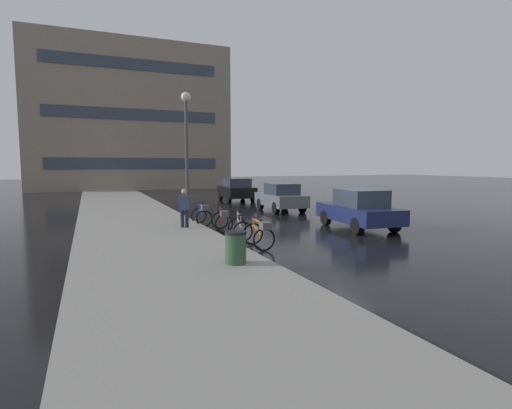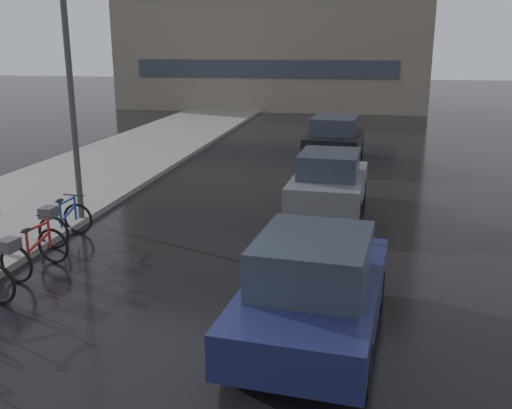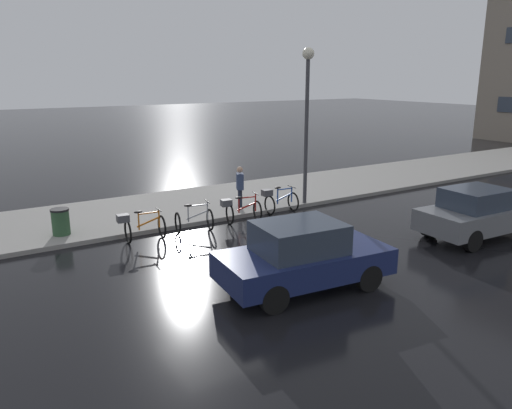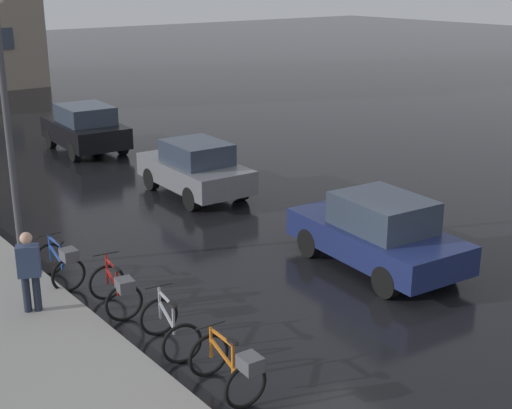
{
  "view_description": "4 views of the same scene",
  "coord_description": "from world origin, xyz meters",
  "px_view_note": "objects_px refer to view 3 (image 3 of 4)",
  "views": [
    {
      "loc": [
        -7.86,
        -11.9,
        2.59
      ],
      "look_at": [
        -1.7,
        2.73,
        1.0
      ],
      "focal_mm": 28.0,
      "sensor_mm": 36.0,
      "label": 1
    },
    {
      "loc": [
        2.77,
        -6.24,
        4.11
      ],
      "look_at": [
        0.76,
        4.62,
        1.04
      ],
      "focal_mm": 40.0,
      "sensor_mm": 36.0,
      "label": 2
    },
    {
      "loc": [
        10.83,
        -5.37,
        4.84
      ],
      "look_at": [
        -1.53,
        2.34,
        1.05
      ],
      "focal_mm": 35.0,
      "sensor_mm": 36.0,
      "label": 3
    },
    {
      "loc": [
        -8.38,
        -8.27,
        5.97
      ],
      "look_at": [
        -0.35,
        2.15,
        1.7
      ],
      "focal_mm": 50.0,
      "sensor_mm": 36.0,
      "label": 4
    }
  ],
  "objects_px": {
    "bicycle_nearest": "(140,226)",
    "car_grey": "(477,213)",
    "streetlamp": "(307,102)",
    "bicycle_third": "(240,209)",
    "bicycle_farthest": "(278,200)",
    "bicycle_second": "(194,220)",
    "car_navy": "(303,256)",
    "pedestrian": "(240,186)",
    "trash_bin": "(61,224)"
  },
  "relations": [
    {
      "from": "trash_bin",
      "to": "car_navy",
      "type": "bearing_deg",
      "value": 30.65
    },
    {
      "from": "car_navy",
      "to": "trash_bin",
      "type": "xyz_separation_m",
      "value": [
        -6.77,
        -4.01,
        -0.31
      ]
    },
    {
      "from": "bicycle_farthest",
      "to": "car_grey",
      "type": "height_order",
      "value": "car_grey"
    },
    {
      "from": "car_grey",
      "to": "streetlamp",
      "type": "xyz_separation_m",
      "value": [
        -5.78,
        -2.13,
        3.13
      ]
    },
    {
      "from": "bicycle_nearest",
      "to": "pedestrian",
      "type": "bearing_deg",
      "value": 107.98
    },
    {
      "from": "bicycle_farthest",
      "to": "car_grey",
      "type": "relative_size",
      "value": 0.35
    },
    {
      "from": "car_grey",
      "to": "bicycle_nearest",
      "type": "bearing_deg",
      "value": -120.02
    },
    {
      "from": "trash_bin",
      "to": "bicycle_third",
      "type": "bearing_deg",
      "value": 75.33
    },
    {
      "from": "bicycle_farthest",
      "to": "car_grey",
      "type": "bearing_deg",
      "value": 32.88
    },
    {
      "from": "bicycle_nearest",
      "to": "streetlamp",
      "type": "bearing_deg",
      "value": 95.9
    },
    {
      "from": "car_grey",
      "to": "bicycle_second",
      "type": "bearing_deg",
      "value": -125.82
    },
    {
      "from": "bicycle_nearest",
      "to": "bicycle_third",
      "type": "xyz_separation_m",
      "value": [
        -0.07,
        3.48,
        -0.01
      ]
    },
    {
      "from": "streetlamp",
      "to": "car_navy",
      "type": "bearing_deg",
      "value": -37.81
    },
    {
      "from": "bicycle_third",
      "to": "pedestrian",
      "type": "distance_m",
      "value": 1.58
    },
    {
      "from": "bicycle_third",
      "to": "bicycle_nearest",
      "type": "bearing_deg",
      "value": -88.79
    },
    {
      "from": "streetlamp",
      "to": "trash_bin",
      "type": "distance_m",
      "value": 9.33
    },
    {
      "from": "bicycle_third",
      "to": "car_navy",
      "type": "bearing_deg",
      "value": -14.95
    },
    {
      "from": "bicycle_nearest",
      "to": "pedestrian",
      "type": "relative_size",
      "value": 0.84
    },
    {
      "from": "car_navy",
      "to": "trash_bin",
      "type": "distance_m",
      "value": 7.87
    },
    {
      "from": "bicycle_second",
      "to": "trash_bin",
      "type": "height_order",
      "value": "bicycle_second"
    },
    {
      "from": "bicycle_farthest",
      "to": "pedestrian",
      "type": "distance_m",
      "value": 1.48
    },
    {
      "from": "car_navy",
      "to": "bicycle_nearest",
      "type": "bearing_deg",
      "value": -158.71
    },
    {
      "from": "bicycle_nearest",
      "to": "bicycle_farthest",
      "type": "height_order",
      "value": "bicycle_farthest"
    },
    {
      "from": "streetlamp",
      "to": "trash_bin",
      "type": "xyz_separation_m",
      "value": [
        -0.81,
        -8.64,
        -3.43
      ]
    },
    {
      "from": "bicycle_second",
      "to": "bicycle_farthest",
      "type": "height_order",
      "value": "bicycle_farthest"
    },
    {
      "from": "bicycle_nearest",
      "to": "bicycle_second",
      "type": "relative_size",
      "value": 1.14
    },
    {
      "from": "bicycle_farthest",
      "to": "pedestrian",
      "type": "xyz_separation_m",
      "value": [
        -0.99,
        -1.01,
        0.43
      ]
    },
    {
      "from": "trash_bin",
      "to": "pedestrian",
      "type": "bearing_deg",
      "value": 88.92
    },
    {
      "from": "bicycle_farthest",
      "to": "car_navy",
      "type": "relative_size",
      "value": 0.32
    },
    {
      "from": "bicycle_third",
      "to": "streetlamp",
      "type": "bearing_deg",
      "value": 100.92
    },
    {
      "from": "bicycle_second",
      "to": "streetlamp",
      "type": "height_order",
      "value": "streetlamp"
    },
    {
      "from": "bicycle_second",
      "to": "bicycle_third",
      "type": "distance_m",
      "value": 1.72
    },
    {
      "from": "bicycle_third",
      "to": "car_navy",
      "type": "distance_m",
      "value": 5.54
    },
    {
      "from": "bicycle_farthest",
      "to": "trash_bin",
      "type": "relative_size",
      "value": 1.41
    },
    {
      "from": "bicycle_second",
      "to": "trash_bin",
      "type": "relative_size",
      "value": 1.28
    },
    {
      "from": "car_navy",
      "to": "pedestrian",
      "type": "height_order",
      "value": "pedestrian"
    },
    {
      "from": "bicycle_third",
      "to": "pedestrian",
      "type": "bearing_deg",
      "value": 149.42
    },
    {
      "from": "pedestrian",
      "to": "streetlamp",
      "type": "distance_m",
      "value": 3.9
    },
    {
      "from": "car_navy",
      "to": "bicycle_farthest",
      "type": "bearing_deg",
      "value": 150.47
    },
    {
      "from": "bicycle_second",
      "to": "car_grey",
      "type": "relative_size",
      "value": 0.32
    },
    {
      "from": "bicycle_second",
      "to": "streetlamp",
      "type": "xyz_separation_m",
      "value": [
        -0.7,
        4.92,
        3.52
      ]
    },
    {
      "from": "bicycle_second",
      "to": "trash_bin",
      "type": "distance_m",
      "value": 4.01
    },
    {
      "from": "car_grey",
      "to": "bicycle_farthest",
      "type": "bearing_deg",
      "value": -147.12
    },
    {
      "from": "pedestrian",
      "to": "trash_bin",
      "type": "distance_m",
      "value": 6.23
    },
    {
      "from": "bicycle_third",
      "to": "trash_bin",
      "type": "relative_size",
      "value": 1.46
    },
    {
      "from": "bicycle_nearest",
      "to": "car_grey",
      "type": "bearing_deg",
      "value": 59.98
    },
    {
      "from": "bicycle_farthest",
      "to": "streetlamp",
      "type": "height_order",
      "value": "streetlamp"
    },
    {
      "from": "car_grey",
      "to": "streetlamp",
      "type": "distance_m",
      "value": 6.91
    },
    {
      "from": "bicycle_nearest",
      "to": "trash_bin",
      "type": "bearing_deg",
      "value": -127.41
    },
    {
      "from": "streetlamp",
      "to": "trash_bin",
      "type": "bearing_deg",
      "value": -95.33
    }
  ]
}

